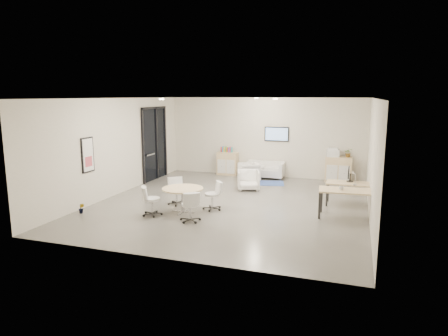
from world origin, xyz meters
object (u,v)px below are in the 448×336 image
sideboard_left (228,164)px  loveseat (265,170)px  desk_front (347,193)px  round_table (183,191)px  armchair_right (248,179)px  desk_rear (350,185)px  armchair_left (249,171)px  sideboard_right (338,169)px

sideboard_left → loveseat: (1.64, -0.14, -0.17)m
desk_front → round_table: desk_front is taller
loveseat → armchair_right: armchair_right is taller
loveseat → desk_rear: size_ratio=1.10×
desk_rear → loveseat: bearing=136.6°
armchair_right → armchair_left: bearing=86.2°
sideboard_left → round_table: sideboard_left is taller
loveseat → desk_rear: desk_rear is taller
sideboard_left → sideboard_right: bearing=-0.2°
armchair_left → armchair_right: bearing=-14.0°
armchair_right → loveseat: bearing=69.1°
armchair_left → round_table: size_ratio=0.67×
sideboard_left → armchair_left: size_ratio=1.22×
sideboard_right → desk_front: sideboard_right is taller
sideboard_right → armchair_left: (-3.30, -0.92, -0.10)m
sideboard_right → round_table: bearing=-125.5°
round_table → sideboard_right: bearing=54.5°
armchair_left → round_table: armchair_left is taller
sideboard_right → armchair_right: size_ratio=1.28×
sideboard_left → armchair_right: 2.82m
loveseat → desk_rear: (3.31, -3.25, 0.33)m
armchair_right → round_table: bearing=-126.3°
armchair_right → round_table: (-1.06, -3.25, 0.24)m
armchair_right → round_table: armchair_right is taller
sideboard_right → desk_rear: 3.41m
sideboard_left → sideboard_right: (4.47, -0.02, 0.01)m
sideboard_left → round_table: 5.64m
sideboard_left → armchair_left: sideboard_left is taller
sideboard_left → armchair_right: sideboard_left is taller
sideboard_left → armchair_left: (1.17, -0.94, -0.09)m
sideboard_left → sideboard_right: sideboard_right is taller
sideboard_right → armchair_left: 3.43m
sideboard_left → desk_rear: sideboard_left is taller
armchair_left → round_table: 4.73m
armchair_left → sideboard_left: bearing=-157.1°
armchair_left → desk_rear: size_ratio=0.57×
sideboard_left → armchair_right: bearing=-57.0°
armchair_right → desk_front: desk_front is taller
desk_front → round_table: bearing=-172.8°
sideboard_left → desk_rear: bearing=-34.4°
armchair_right → desk_front: (3.38, -2.33, 0.32)m
armchair_right → desk_rear: size_ratio=0.56×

